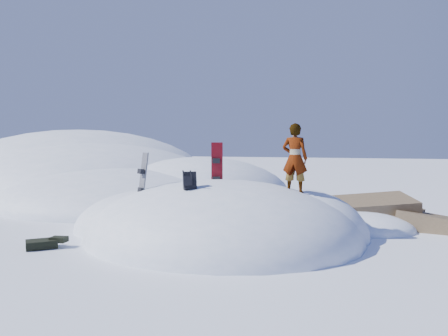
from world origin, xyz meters
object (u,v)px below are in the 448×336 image
(snowboard_red, at_px, (217,172))
(backpack, at_px, (189,181))
(person, at_px, (295,158))
(snowboard_dark, at_px, (142,183))

(snowboard_red, distance_m, backpack, 1.46)
(person, bearing_deg, backpack, 38.15)
(backpack, bearing_deg, snowboard_red, 52.51)
(snowboard_red, height_order, backpack, snowboard_red)
(snowboard_dark, distance_m, person, 3.88)
(snowboard_red, bearing_deg, person, -20.65)
(backpack, relative_size, person, 0.28)
(snowboard_dark, bearing_deg, person, 48.14)
(snowboard_red, distance_m, snowboard_dark, 1.93)
(snowboard_dark, height_order, person, person)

